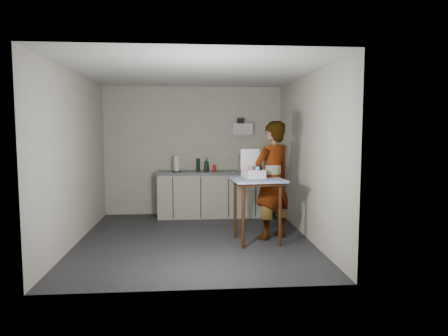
{
  "coord_description": "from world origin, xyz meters",
  "views": [
    {
      "loc": [
        -0.04,
        -6.19,
        1.73
      ],
      "look_at": [
        0.5,
        0.45,
        1.09
      ],
      "focal_mm": 32.0,
      "sensor_mm": 36.0,
      "label": 1
    }
  ],
  "objects": [
    {
      "name": "ceiling",
      "position": [
        0.0,
        0.0,
        2.6
      ],
      "size": [
        3.6,
        4.0,
        0.01
      ],
      "primitive_type": "cube",
      "color": "silver",
      "rests_on": "wall_back"
    },
    {
      "name": "soap_bottle",
      "position": [
        0.26,
        1.66,
        1.04
      ],
      "size": [
        0.14,
        0.14,
        0.27
      ],
      "primitive_type": "imported",
      "rotation": [
        0.0,
        0.0,
        0.49
      ],
      "color": "black",
      "rests_on": "kitchen_counter"
    },
    {
      "name": "bakery_box",
      "position": [
        0.91,
        -0.11,
        1.09
      ],
      "size": [
        0.36,
        0.37,
        0.44
      ],
      "rotation": [
        0.0,
        0.0,
        0.18
      ],
      "color": "silver",
      "rests_on": "side_table"
    },
    {
      "name": "standing_man",
      "position": [
        1.24,
        -0.0,
        0.93
      ],
      "size": [
        0.82,
        0.74,
        1.87
      ],
      "primitive_type": "imported",
      "rotation": [
        0.0,
        0.0,
        3.69
      ],
      "color": "#B2A593",
      "rests_on": "ground"
    },
    {
      "name": "wall_back",
      "position": [
        0.0,
        1.99,
        1.3
      ],
      "size": [
        3.6,
        0.02,
        2.6
      ],
      "primitive_type": "cube",
      "color": "#B8B2A0",
      "rests_on": "ground"
    },
    {
      "name": "wall_right",
      "position": [
        1.79,
        0.0,
        1.3
      ],
      "size": [
        0.02,
        4.0,
        2.6
      ],
      "primitive_type": "cube",
      "color": "#B8B2A0",
      "rests_on": "ground"
    },
    {
      "name": "side_table",
      "position": [
        0.96,
        -0.21,
        0.86
      ],
      "size": [
        0.84,
        0.84,
        0.99
      ],
      "rotation": [
        0.0,
        0.0,
        0.1
      ],
      "color": "#391F0D",
      "rests_on": "ground"
    },
    {
      "name": "paper_towel",
      "position": [
        -0.33,
        1.63,
        1.06
      ],
      "size": [
        0.18,
        0.18,
        0.31
      ],
      "color": "black",
      "rests_on": "kitchen_counter"
    },
    {
      "name": "soda_can",
      "position": [
        0.41,
        1.72,
        0.97
      ],
      "size": [
        0.07,
        0.07,
        0.13
      ],
      "primitive_type": "cylinder",
      "color": "red",
      "rests_on": "kitchen_counter"
    },
    {
      "name": "dark_bottle",
      "position": [
        0.09,
        1.69,
        1.04
      ],
      "size": [
        0.07,
        0.07,
        0.26
      ],
      "primitive_type": "cylinder",
      "color": "black",
      "rests_on": "kitchen_counter"
    },
    {
      "name": "wall_left",
      "position": [
        -1.79,
        0.0,
        1.3
      ],
      "size": [
        0.02,
        4.0,
        2.6
      ],
      "primitive_type": "cube",
      "color": "#B8B2A0",
      "rests_on": "ground"
    },
    {
      "name": "dish_rack",
      "position": [
        1.08,
        1.66,
        0.98
      ],
      "size": [
        0.45,
        0.34,
        0.31
      ],
      "color": "silver",
      "rests_on": "kitchen_counter"
    },
    {
      "name": "ground",
      "position": [
        0.0,
        0.0,
        0.0
      ],
      "size": [
        4.0,
        4.0,
        0.0
      ],
      "primitive_type": "plane",
      "color": "#26262B",
      "rests_on": "ground"
    },
    {
      "name": "wall_shelf",
      "position": [
        1.0,
        1.92,
        1.75
      ],
      "size": [
        0.42,
        0.18,
        0.37
      ],
      "color": "silver",
      "rests_on": "ground"
    },
    {
      "name": "kitchen_counter",
      "position": [
        0.4,
        1.7,
        0.43
      ],
      "size": [
        2.24,
        0.62,
        0.91
      ],
      "color": "black",
      "rests_on": "ground"
    }
  ]
}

